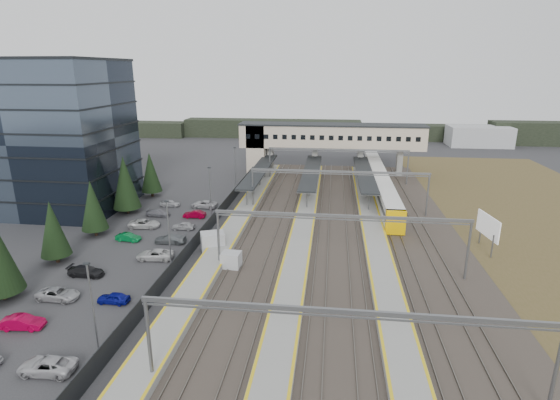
# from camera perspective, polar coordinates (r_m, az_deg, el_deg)

# --- Properties ---
(ground) EXTENTS (220.00, 220.00, 0.00)m
(ground) POSITION_cam_1_polar(r_m,az_deg,el_deg) (59.78, -4.09, -5.56)
(ground) COLOR #2B2B2D
(ground) RESTS_ON ground
(office_building) EXTENTS (24.30, 18.30, 24.30)m
(office_building) POSITION_cam_1_polar(r_m,az_deg,el_deg) (81.83, -28.35, 7.42)
(office_building) COLOR #394555
(office_building) RESTS_ON ground
(conifer_row) EXTENTS (4.42, 49.82, 9.50)m
(conifer_row) POSITION_cam_1_polar(r_m,az_deg,el_deg) (62.74, -25.04, -1.37)
(conifer_row) COLOR black
(conifer_row) RESTS_ON ground
(car_park) EXTENTS (10.73, 44.72, 1.27)m
(car_park) POSITION_cam_1_polar(r_m,az_deg,el_deg) (58.50, -18.43, -6.29)
(car_park) COLOR #BBBCC0
(car_park) RESTS_ON ground
(lampposts) EXTENTS (0.50, 53.25, 8.07)m
(lampposts) POSITION_cam_1_polar(r_m,az_deg,el_deg) (61.42, -11.30, -0.93)
(lampposts) COLOR slate
(lampposts) RESTS_ON ground
(fence) EXTENTS (0.08, 90.00, 2.00)m
(fence) POSITION_cam_1_polar(r_m,az_deg,el_deg) (65.43, -8.88, -2.78)
(fence) COLOR #26282B
(fence) RESTS_ON ground
(relay_cabin_near) EXTENTS (3.56, 3.14, 2.46)m
(relay_cabin_near) POSITION_cam_1_polar(r_m,az_deg,el_deg) (57.30, -8.77, -5.40)
(relay_cabin_near) COLOR #A5A6AA
(relay_cabin_near) RESTS_ON ground
(relay_cabin_far) EXTENTS (2.33, 1.99, 2.01)m
(relay_cabin_far) POSITION_cam_1_polar(r_m,az_deg,el_deg) (52.19, -6.39, -7.86)
(relay_cabin_far) COLOR #A5A6AA
(relay_cabin_far) RESTS_ON ground
(rail_corridor) EXTENTS (34.00, 90.00, 0.92)m
(rail_corridor) POSITION_cam_1_polar(r_m,az_deg,el_deg) (63.35, 5.11, -3.99)
(rail_corridor) COLOR #312C26
(rail_corridor) RESTS_ON ground
(canopies) EXTENTS (23.10, 30.00, 3.28)m
(canopies) POSITION_cam_1_polar(r_m,az_deg,el_deg) (83.47, 4.11, 3.74)
(canopies) COLOR black
(canopies) RESTS_ON ground
(footbridge) EXTENTS (40.40, 6.40, 11.20)m
(footbridge) POSITION_cam_1_polar(r_m,az_deg,el_deg) (97.42, 5.04, 7.99)
(footbridge) COLOR beige
(footbridge) RESTS_ON ground
(gantries) EXTENTS (28.40, 62.28, 7.17)m
(gantries) POSITION_cam_1_polar(r_m,az_deg,el_deg) (59.63, 7.74, 0.38)
(gantries) COLOR slate
(gantries) RESTS_ON ground
(train) EXTENTS (2.79, 58.34, 3.52)m
(train) POSITION_cam_1_polar(r_m,az_deg,el_deg) (90.60, 12.55, 3.17)
(train) COLOR silver
(train) RESTS_ON ground
(billboard) EXTENTS (1.01, 5.66, 4.79)m
(billboard) POSITION_cam_1_polar(r_m,az_deg,el_deg) (61.98, 25.51, -3.24)
(billboard) COLOR slate
(billboard) RESTS_ON ground
(treeline_far) EXTENTS (170.00, 19.00, 7.00)m
(treeline_far) POSITION_cam_1_polar(r_m,az_deg,el_deg) (148.41, 12.02, 8.76)
(treeline_far) COLOR black
(treeline_far) RESTS_ON ground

